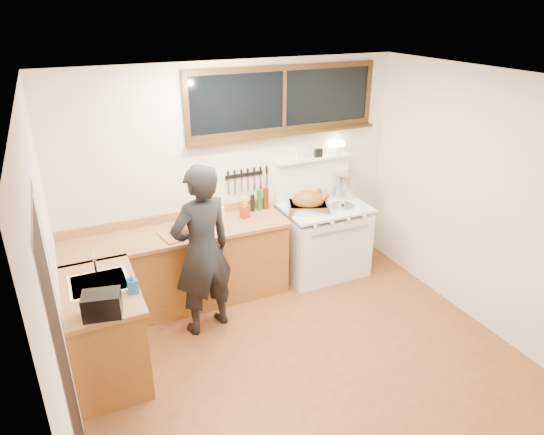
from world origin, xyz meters
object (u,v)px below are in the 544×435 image
man (202,251)px  roast_turkey (308,203)px  vintage_stove (323,238)px  cutting_board (182,230)px

man → roast_turkey: man is taller
roast_turkey → vintage_stove: bearing=11.9°
vintage_stove → man: 1.81m
vintage_stove → roast_turkey: bearing=-168.1°
cutting_board → roast_turkey: bearing=-0.0°
cutting_board → roast_turkey: roast_turkey is taller
man → cutting_board: man is taller
cutting_board → roast_turkey: 1.51m
man → roast_turkey: (1.43, 0.45, 0.11)m
man → cutting_board: (-0.08, 0.45, 0.06)m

